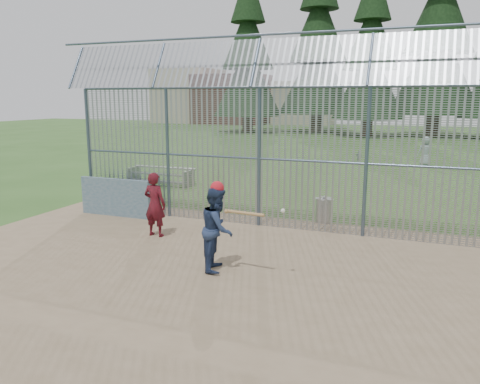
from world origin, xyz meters
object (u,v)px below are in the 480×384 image
at_px(onlooker, 155,204).
at_px(trash_can, 324,210).
at_px(batter, 218,229).
at_px(bleacher, 161,175).
at_px(dugout_wall, 115,197).

bearing_deg(onlooker, trash_can, -139.60).
height_order(onlooker, trash_can, onlooker).
relative_size(batter, bleacher, 0.61).
bearing_deg(onlooker, dugout_wall, -29.51).
xyz_separation_m(dugout_wall, batter, (4.95, -3.13, 0.32)).
xyz_separation_m(batter, onlooker, (-2.61, 1.69, -0.04)).
relative_size(trash_can, bleacher, 0.27).
relative_size(dugout_wall, batter, 1.36).
xyz_separation_m(dugout_wall, onlooker, (2.35, -1.45, 0.28)).
xyz_separation_m(batter, trash_can, (1.37, 4.82, -0.56)).
bearing_deg(dugout_wall, batter, -32.30).
height_order(dugout_wall, onlooker, onlooker).
distance_m(dugout_wall, batter, 5.87).
bearing_deg(trash_can, batter, -105.81).
bearing_deg(bleacher, batter, -52.53).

